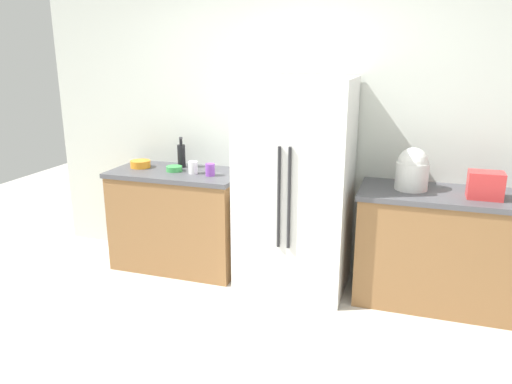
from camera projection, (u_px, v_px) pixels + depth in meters
ground_plane at (231, 377)px, 3.06m from camera, size 9.87×9.87×0.00m
kitchen_back_panel at (302, 117)px, 4.29m from camera, size 4.94×0.10×2.78m
counter_left at (179, 219)px, 4.54m from camera, size 1.18×0.62×0.91m
counter_right at (450, 249)px, 3.84m from camera, size 1.43×0.62×0.91m
refrigerator at (295, 186)px, 4.04m from camera, size 0.88×0.72×1.75m
toaster at (485, 185)px, 3.57m from camera, size 0.24×0.17×0.20m
rice_cooker at (412, 170)px, 3.79m from camera, size 0.25×0.25×0.33m
bottle_a at (181, 155)px, 4.53m from camera, size 0.07×0.07×0.28m
cup_a at (210, 170)px, 4.23m from camera, size 0.08×0.08×0.11m
cup_b at (193, 167)px, 4.30m from camera, size 0.08×0.08×0.11m
bowl_a at (174, 169)px, 4.40m from camera, size 0.14×0.14×0.05m
bowl_b at (140, 164)px, 4.54m from camera, size 0.18×0.18×0.06m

